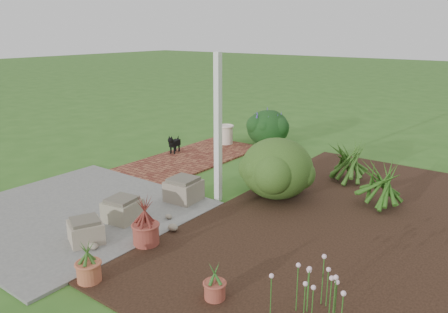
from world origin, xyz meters
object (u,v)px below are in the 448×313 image
Objects in this scene: evergreen_shrub at (277,167)px; black_dog at (174,143)px; cream_ceramic_urn at (226,135)px; stone_trough_near at (86,232)px.

black_dog is at bearing 164.46° from evergreen_shrub.
cream_ceramic_urn is at bearing 140.39° from evergreen_shrub.
black_dog is 1.51m from cream_ceramic_urn.
evergreen_shrub is at bearing -39.61° from cream_ceramic_urn.
stone_trough_near is 3.33m from evergreen_shrub.
cream_ceramic_urn reaches higher than stone_trough_near.
black_dog is (-2.12, 4.00, 0.10)m from stone_trough_near.
evergreen_shrub reaches higher than stone_trough_near.
stone_trough_near is at bearing -75.66° from black_dog.
black_dog reaches higher than stone_trough_near.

